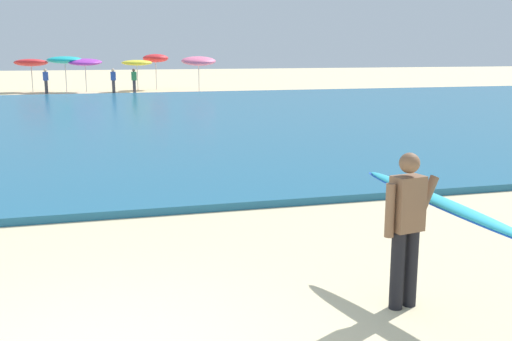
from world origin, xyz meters
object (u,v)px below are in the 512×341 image
beach_umbrella_3 (31,63)px  beach_umbrella_7 (156,58)px  beachgoer_near_row_mid (134,80)px  surfer_with_board (424,215)px  beachgoer_near_row_right (113,80)px  beach_umbrella_4 (65,60)px  beach_umbrella_6 (137,63)px  beach_umbrella_5 (85,62)px  beach_umbrella_8 (199,61)px  beachgoer_near_row_left (46,80)px

beach_umbrella_3 → beach_umbrella_7: 8.19m
beachgoer_near_row_mid → surfer_with_board: bearing=-88.5°
beachgoer_near_row_right → beach_umbrella_4: bearing=140.3°
beach_umbrella_7 → beachgoer_near_row_mid: (-1.76, -3.47, -1.32)m
beach_umbrella_3 → beach_umbrella_4: beach_umbrella_4 is taller
beach_umbrella_3 → beachgoer_near_row_mid: (6.43, -3.19, -1.08)m
beach_umbrella_3 → beach_umbrella_6: 6.91m
beach_umbrella_7 → beachgoer_near_row_mid: size_ratio=1.57×
beach_umbrella_4 → beach_umbrella_6: bearing=-11.6°
beach_umbrella_5 → beach_umbrella_6: size_ratio=1.07×
beach_umbrella_7 → beach_umbrella_8: bearing=-46.1°
beachgoer_near_row_mid → beachgoer_near_row_right: 1.32m
beach_umbrella_4 → beachgoer_near_row_right: (2.98, -2.47, -1.25)m
beach_umbrella_5 → beach_umbrella_7: 4.88m
beach_umbrella_4 → beach_umbrella_6: (4.61, -0.94, -0.19)m
beach_umbrella_5 → beach_umbrella_7: (4.74, 1.14, 0.22)m
beach_umbrella_8 → beachgoer_near_row_right: bearing=-174.8°
beach_umbrella_7 → beachgoer_near_row_right: size_ratio=1.57×
beach_umbrella_4 → beachgoer_near_row_mid: 5.23m
beach_umbrella_4 → beachgoer_near_row_left: size_ratio=1.48×
beach_umbrella_5 → beach_umbrella_6: 3.37m
beach_umbrella_3 → beachgoer_near_row_right: size_ratio=1.42×
surfer_with_board → beachgoer_near_row_right: 33.89m
beach_umbrella_4 → beachgoer_near_row_left: beach_umbrella_4 is taller
beach_umbrella_4 → beach_umbrella_8: beach_umbrella_8 is taller
beach_umbrella_7 → beachgoer_near_row_left: 7.64m
surfer_with_board → beach_umbrella_6: (-0.54, 35.35, 0.87)m
beachgoer_near_row_mid → beachgoer_near_row_right: bearing=167.1°
beach_umbrella_4 → beach_umbrella_8: bearing=-12.9°
beachgoer_near_row_left → beachgoer_near_row_right: bearing=-13.0°
beachgoer_near_row_left → beach_umbrella_3: bearing=117.2°
beach_umbrella_3 → beachgoer_near_row_right: bearing=-29.4°
beach_umbrella_5 → beach_umbrella_7: bearing=13.5°
surfer_with_board → beachgoer_near_row_mid: bearing=91.5°
beach_umbrella_3 → beachgoer_near_row_mid: 7.26m
beachgoer_near_row_left → beachgoer_near_row_right: 4.26m
beach_umbrella_3 → beach_umbrella_8: bearing=-12.5°
surfer_with_board → beach_umbrella_7: beach_umbrella_7 is taller
beach_umbrella_6 → beachgoer_near_row_right: size_ratio=1.33×
beach_umbrella_6 → beachgoer_near_row_mid: beach_umbrella_6 is taller
beachgoer_near_row_right → beachgoer_near_row_mid: bearing=-12.9°
beachgoer_near_row_left → beach_umbrella_7: bearing=17.2°
beach_umbrella_5 → beachgoer_near_row_left: 2.89m
beach_umbrella_5 → beachgoer_near_row_left: beach_umbrella_5 is taller
beach_umbrella_5 → surfer_with_board: bearing=-83.8°
surfer_with_board → beachgoer_near_row_right: surfer_with_board is taller
beach_umbrella_4 → beach_umbrella_5: (1.27, -0.43, -0.14)m
surfer_with_board → beachgoer_near_row_mid: size_ratio=1.72×
beach_umbrella_3 → beachgoer_near_row_right: (5.15, -2.89, -1.08)m
beachgoer_near_row_left → beach_umbrella_8: bearing=-2.6°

